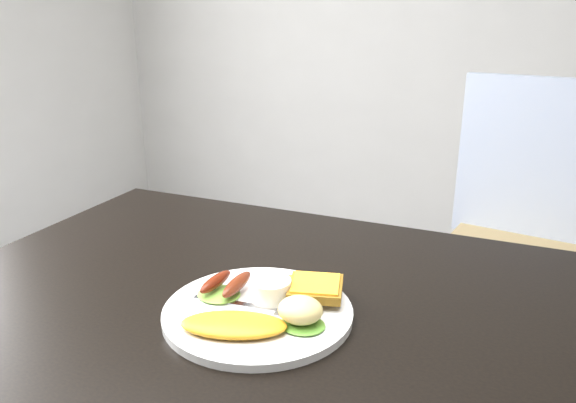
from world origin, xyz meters
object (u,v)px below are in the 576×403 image
dining_chair (518,263)px  plate (258,312)px  dining_table (278,306)px  person (260,184)px

dining_chair → plate: 1.18m
dining_table → person: person is taller
person → plate: 0.80m
dining_table → person: 0.73m
person → dining_table: bearing=113.5°
plate → dining_chair: bearing=70.5°
dining_table → dining_chair: (0.38, 1.00, -0.28)m
dining_chair → plate: bearing=-100.9°
dining_table → plate: size_ratio=4.04×
dining_chair → dining_table: bearing=-102.1°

